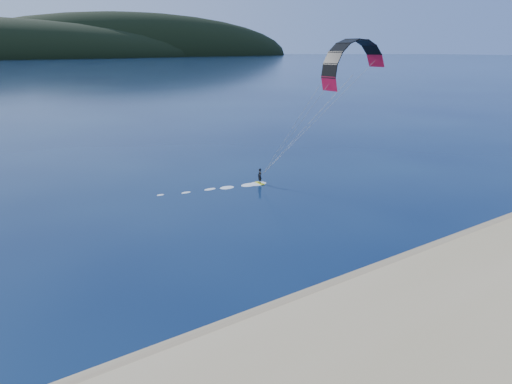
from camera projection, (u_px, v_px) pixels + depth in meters
ground at (306, 380)px, 18.87m from camera, size 1800.00×1800.00×0.00m
wet_sand at (249, 327)px, 22.42m from camera, size 220.00×2.50×0.10m
kitesurfer_near at (346, 81)px, 40.50m from camera, size 19.77×9.75×14.22m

